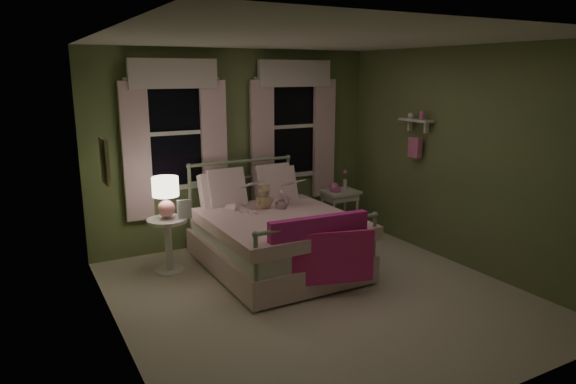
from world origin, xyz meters
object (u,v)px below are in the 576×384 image
child_right (278,184)px  table_lamp (166,193)px  bed (274,236)px  teddy_bear (264,199)px  child_left (237,184)px  nightstand_left (168,238)px  nightstand_right (340,197)px

child_right → table_lamp: size_ratio=1.46×
bed → teddy_bear: 0.49m
child_left → child_right: bearing=170.1°
bed → child_right: child_right is taller
child_right → table_lamp: 1.43m
bed → table_lamp: bearing=158.7°
bed → teddy_bear: bed is taller
teddy_bear → nightstand_left: 1.23m
teddy_bear → nightstand_left: teddy_bear is taller
bed → nightstand_right: bed is taller
nightstand_left → table_lamp: 0.54m
nightstand_left → child_left: bearing=-1.8°
nightstand_left → table_lamp: size_ratio=1.38×
nightstand_left → nightstand_right: (2.57, 0.23, 0.13)m
teddy_bear → nightstand_right: 1.50m
child_left → table_lamp: (-0.87, 0.03, -0.02)m
child_right → nightstand_right: size_ratio=1.07×
bed → table_lamp: size_ratio=4.33×
table_lamp → teddy_bear: bearing=-9.2°
child_left → table_lamp: 0.87m
teddy_bear → table_lamp: size_ratio=0.68×
bed → nightstand_left: (-1.15, 0.45, 0.03)m
nightstand_left → teddy_bear: bearing=-9.2°
bed → child_left: (-0.28, 0.42, 0.59)m
child_left → table_lamp: child_left is taller
teddy_bear → nightstand_right: bearing=16.6°
table_lamp → child_left: bearing=-1.8°
bed → child_left: bearing=123.6°
child_left → nightstand_left: (-0.87, 0.03, -0.55)m
table_lamp → child_right: bearing=-1.1°
child_left → teddy_bear: size_ratio=2.50×
child_right → nightstand_left: 1.52m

